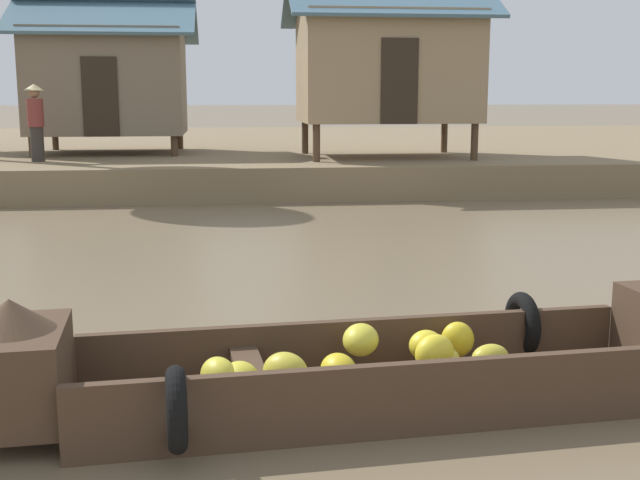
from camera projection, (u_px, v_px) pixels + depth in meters
name	position (u px, v px, depth m)	size (l,w,h in m)	color
ground_plane	(303.00, 257.00, 10.85)	(300.00, 300.00, 0.00)	#726047
riverbank_strip	(257.00, 151.00, 25.77)	(160.00, 20.00, 0.71)	#7F6B4C
banana_boat	(374.00, 364.00, 5.58)	(5.47, 2.00, 0.90)	#473323
stilt_house_mid_right	(109.00, 79.00, 19.74)	(4.33, 3.49, 3.78)	#4C3826
stilt_house_right	(386.00, 65.00, 18.46)	(4.61, 3.37, 4.05)	#4C3826
vendor_person	(36.00, 119.00, 17.32)	(0.44, 0.44, 1.66)	#332D28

